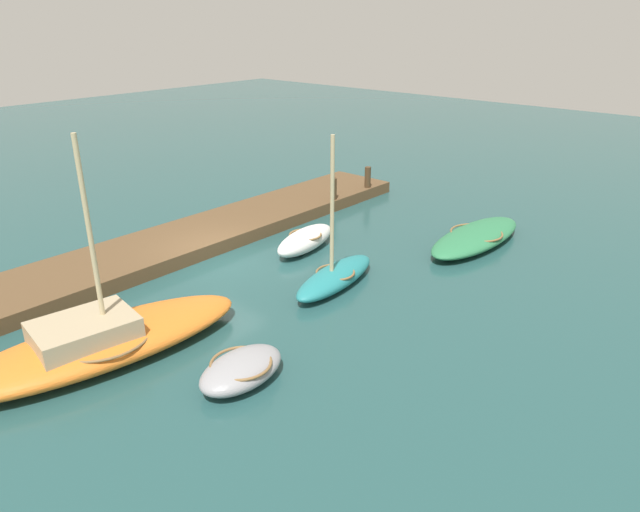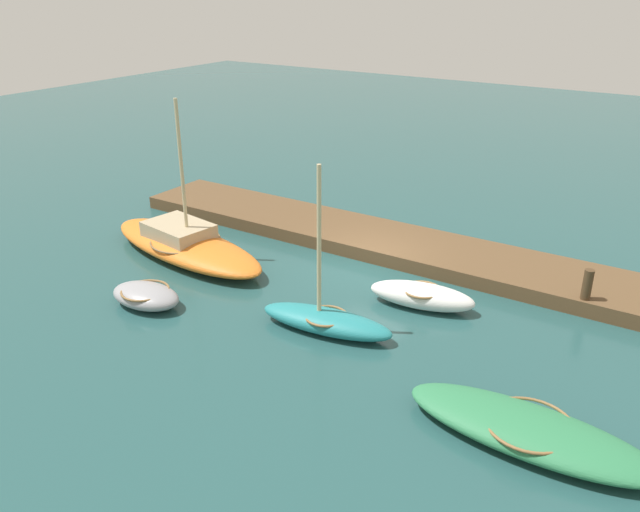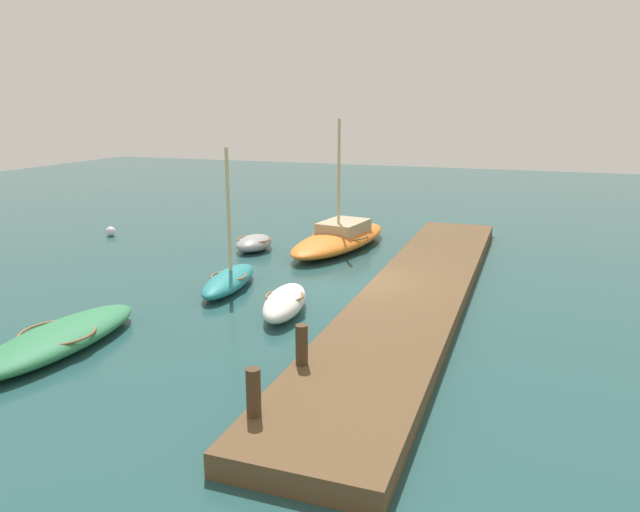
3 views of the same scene
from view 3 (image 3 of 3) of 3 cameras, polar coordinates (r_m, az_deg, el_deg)
The scene contains 10 objects.
ground_plane at distance 20.05m, azimuth 4.04°, elevation -3.55°, with size 84.00×84.00×0.00m, color #234C4C.
dock_platform at distance 19.58m, azimuth 9.26°, elevation -3.39°, with size 21.47×3.08×0.49m, color brown.
rowboat_white at distance 17.98m, azimuth -3.36°, elevation -4.39°, with size 3.31×1.67×0.73m.
dinghy_grey at distance 25.87m, azimuth -6.28°, elevation 1.25°, with size 2.36×1.53×0.65m.
motorboat_green at distance 16.82m, azimuth -23.63°, elevation -7.19°, with size 5.41×1.92×0.61m.
rowboat_teal at distance 20.54m, azimuth -8.66°, elevation -2.19°, with size 3.99×1.67×4.76m.
sailboat_orange at distance 26.06m, azimuth 1.94°, elevation 1.74°, with size 7.59×3.49×5.54m.
mooring_post_west at distance 11.39m, azimuth -6.34°, elevation -12.76°, with size 0.28×0.28×0.95m, color #47331E.
mooring_post_mid_west at distance 13.41m, azimuth -1.75°, elevation -8.43°, with size 0.28×0.28×0.92m, color #47331E.
marker_buoy at distance 30.24m, azimuth -19.27°, elevation 2.22°, with size 0.46×0.46×0.46m, color silver.
Camera 3 is at (-18.39, -5.12, 6.11)m, focal length 33.68 mm.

